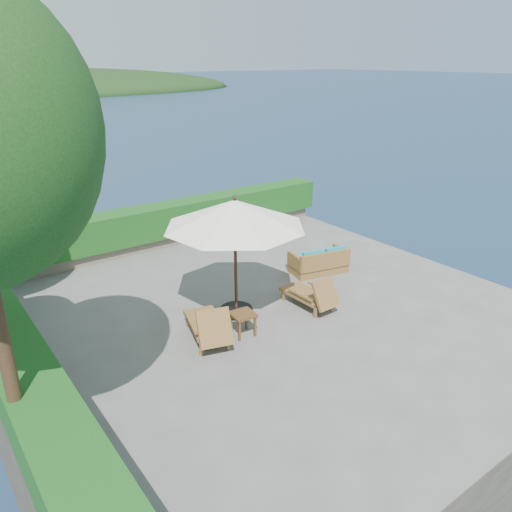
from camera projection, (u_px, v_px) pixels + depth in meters
ground at (266, 310)px, 12.12m from camera, size 12.00×12.00×0.00m
foundation at (265, 364)px, 12.70m from camera, size 12.00×12.00×3.00m
ocean at (265, 411)px, 13.23m from camera, size 600.00×600.00×0.00m
offshore_island at (19, 93)px, 131.71m from camera, size 126.00×57.60×12.60m
planter_wall_far at (161, 240)px, 16.24m from camera, size 12.00×0.60×0.36m
planter_wall_left at (19, 389)px, 8.97m from camera, size 0.60×12.00×0.36m
hedge_far at (160, 221)px, 15.99m from camera, size 12.40×0.90×1.00m
hedge_left at (12, 357)px, 8.72m from camera, size 0.90×12.40×1.00m
patio_umbrella at (235, 215)px, 11.09m from camera, size 3.89×3.89×2.92m
lounge_left at (208, 325)px, 10.67m from camera, size 1.13×1.81×0.97m
lounge_right at (311, 294)px, 12.12m from camera, size 0.72×1.55×0.89m
side_table at (243, 317)px, 10.91m from camera, size 0.54×0.54×0.53m
wicker_loveseat at (319, 263)px, 14.16m from camera, size 1.74×1.14×0.79m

